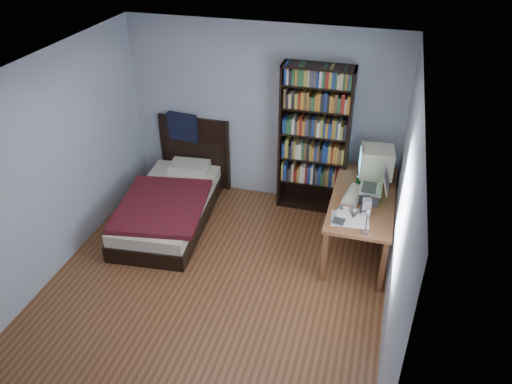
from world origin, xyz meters
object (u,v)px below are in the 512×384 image
crt_monitor (376,162)px  soda_can (359,181)px  desk_lamp (356,216)px  keyboard (354,195)px  speaker (366,207)px  laptop (372,192)px  desk (364,198)px  bed (172,201)px  bookshelf (314,141)px

crt_monitor → soda_can: crt_monitor is taller
desk_lamp → keyboard: 1.16m
speaker → keyboard: bearing=107.6°
laptop → speaker: laptop is taller
desk → speaker: (0.06, -0.85, 0.41)m
desk → soda_can: (-0.09, -0.21, 0.37)m
keyboard → soda_can: (0.02, 0.28, 0.04)m
laptop → keyboard: size_ratio=0.88×
laptop → soda_can: 0.38m
soda_can → bed: bed is taller
bookshelf → bed: size_ratio=0.96×
keyboard → bookshelf: bearing=140.6°
soda_can → laptop: bearing=-61.2°
keyboard → speaker: bearing=-54.4°
desk → desk_lamp: (-0.02, -1.57, 0.75)m
crt_monitor → desk: bearing=147.7°
speaker → bed: size_ratio=0.09×
desk → soda_can: bearing=-113.8°
desk → crt_monitor: size_ratio=3.65×
desk_lamp → desk: bearing=89.1°
desk → speaker: bearing=-86.2°
speaker → laptop: bearing=75.8°
keyboard → speaker: 0.40m
desk_lamp → speaker: 0.81m
keyboard → bed: bearing=-168.5°
soda_can → desk: bearing=66.2°
laptop → speaker: bearing=-96.5°
crt_monitor → keyboard: size_ratio=0.97×
speaker → bookshelf: (-0.81, 1.11, 0.20)m
keyboard → bookshelf: size_ratio=0.23×
speaker → soda_can: size_ratio=1.72×
speaker → bed: 2.67m
keyboard → speaker: (0.17, -0.36, 0.08)m
crt_monitor → laptop: (0.01, -0.49, -0.14)m
speaker → bookshelf: 1.39m
desk → crt_monitor: (0.08, -0.05, 0.57)m
laptop → speaker: (-0.04, -0.31, -0.02)m
crt_monitor → soda_can: 0.31m
keyboard → crt_monitor: bearing=76.4°
bookshelf → bed: bookshelf is taller
keyboard → bed: bed is taller
laptop → keyboard: bearing=166.8°
desk_lamp → soda_can: (-0.07, 1.36, -0.38)m
laptop → bookshelf: bearing=136.4°
soda_can → crt_monitor: bearing=42.0°
laptop → bed: bearing=-180.0°
keyboard → bed: (-2.42, -0.05, -0.49)m
soda_can → keyboard: bearing=-94.4°
laptop → speaker: size_ratio=2.13×
desk → speaker: speaker is taller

